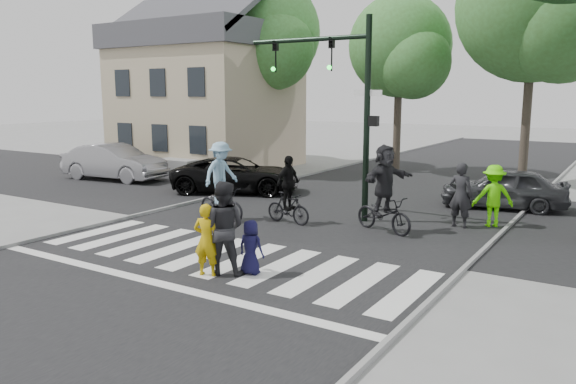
# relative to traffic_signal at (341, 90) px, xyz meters

# --- Properties ---
(ground) EXTENTS (120.00, 120.00, 0.00)m
(ground) POSITION_rel_traffic_signal_xyz_m (-0.35, -6.20, -3.90)
(ground) COLOR gray
(ground) RESTS_ON ground
(road_stem) EXTENTS (10.00, 70.00, 0.01)m
(road_stem) POSITION_rel_traffic_signal_xyz_m (-0.35, -1.20, -3.90)
(road_stem) COLOR black
(road_stem) RESTS_ON ground
(road_cross) EXTENTS (70.00, 10.00, 0.01)m
(road_cross) POSITION_rel_traffic_signal_xyz_m (-0.35, 1.80, -3.89)
(road_cross) COLOR black
(road_cross) RESTS_ON ground
(curb_left) EXTENTS (0.10, 70.00, 0.10)m
(curb_left) POSITION_rel_traffic_signal_xyz_m (-5.40, -1.20, -3.85)
(curb_left) COLOR gray
(curb_left) RESTS_ON ground
(curb_right) EXTENTS (0.10, 70.00, 0.10)m
(curb_right) POSITION_rel_traffic_signal_xyz_m (4.70, -1.20, -3.85)
(curb_right) COLOR gray
(curb_right) RESTS_ON ground
(crosswalk) EXTENTS (10.00, 3.85, 0.01)m
(crosswalk) POSITION_rel_traffic_signal_xyz_m (-0.35, -5.54, -3.89)
(crosswalk) COLOR silver
(crosswalk) RESTS_ON ground
(traffic_signal) EXTENTS (4.45, 0.29, 6.00)m
(traffic_signal) POSITION_rel_traffic_signal_xyz_m (0.00, 0.00, 0.00)
(traffic_signal) COLOR black
(traffic_signal) RESTS_ON ground
(bg_tree_0) EXTENTS (5.46, 5.20, 8.97)m
(bg_tree_0) POSITION_rel_traffic_signal_xyz_m (-14.09, 9.80, 2.24)
(bg_tree_0) COLOR brown
(bg_tree_0) RESTS_ON ground
(bg_tree_1) EXTENTS (6.09, 5.80, 9.80)m
(bg_tree_1) POSITION_rel_traffic_signal_xyz_m (-9.06, 9.28, 2.75)
(bg_tree_1) COLOR brown
(bg_tree_1) RESTS_ON ground
(bg_tree_2) EXTENTS (5.04, 4.80, 8.40)m
(bg_tree_2) POSITION_rel_traffic_signal_xyz_m (-2.11, 10.42, 1.88)
(bg_tree_2) COLOR brown
(bg_tree_2) RESTS_ON ground
(bg_tree_3) EXTENTS (6.30, 6.00, 10.20)m
(bg_tree_3) POSITION_rel_traffic_signal_xyz_m (3.95, 9.07, 3.04)
(bg_tree_3) COLOR brown
(bg_tree_3) RESTS_ON ground
(house) EXTENTS (8.40, 8.10, 8.82)m
(house) POSITION_rel_traffic_signal_xyz_m (-11.85, 7.78, -0.10)
(house) COLOR tan
(house) RESTS_ON ground
(pedestrian_woman) EXTENTS (0.65, 0.51, 1.55)m
(pedestrian_woman) POSITION_rel_traffic_signal_xyz_m (0.20, -6.47, -3.13)
(pedestrian_woman) COLOR gold
(pedestrian_woman) RESTS_ON ground
(pedestrian_child) EXTENTS (0.60, 0.42, 1.18)m
(pedestrian_child) POSITION_rel_traffic_signal_xyz_m (0.92, -5.90, -3.31)
(pedestrian_child) COLOR black
(pedestrian_child) RESTS_ON ground
(pedestrian_adult) EXTENTS (1.18, 1.07, 2.00)m
(pedestrian_adult) POSITION_rel_traffic_signal_xyz_m (0.41, -6.18, -2.90)
(pedestrian_adult) COLOR #232325
(pedestrian_adult) RESTS_ON ground
(cyclist_left) EXTENTS (1.95, 1.31, 2.37)m
(cyclist_left) POSITION_rel_traffic_signal_xyz_m (-2.94, -2.10, -2.87)
(cyclist_left) COLOR black
(cyclist_left) RESTS_ON ground
(cyclist_mid) EXTENTS (1.58, 0.98, 2.01)m
(cyclist_mid) POSITION_rel_traffic_signal_xyz_m (-0.94, -1.48, -3.07)
(cyclist_mid) COLOR black
(cyclist_mid) RESTS_ON ground
(cyclist_right) EXTENTS (2.03, 1.88, 2.43)m
(cyclist_right) POSITION_rel_traffic_signal_xyz_m (1.85, -0.93, -2.81)
(cyclist_right) COLOR black
(cyclist_right) RESTS_ON ground
(car_suv) EXTENTS (5.42, 4.14, 1.37)m
(car_suv) POSITION_rel_traffic_signal_xyz_m (-5.47, 1.95, -3.22)
(car_suv) COLOR black
(car_suv) RESTS_ON ground
(car_silver) EXTENTS (5.02, 2.27, 1.60)m
(car_silver) POSITION_rel_traffic_signal_xyz_m (-12.01, 1.60, -3.10)
(car_silver) COLOR gray
(car_silver) RESTS_ON ground
(car_grey) EXTENTS (4.25, 2.36, 1.37)m
(car_grey) POSITION_rel_traffic_signal_xyz_m (3.95, 4.21, -3.22)
(car_grey) COLOR #38393C
(car_grey) RESTS_ON ground
(bystander_hivis) EXTENTS (1.33, 1.13, 1.79)m
(bystander_hivis) POSITION_rel_traffic_signal_xyz_m (4.24, 1.34, -3.01)
(bystander_hivis) COLOR #5DFF06
(bystander_hivis) RESTS_ON ground
(bystander_dark) EXTENTS (0.73, 0.52, 1.88)m
(bystander_dark) POSITION_rel_traffic_signal_xyz_m (3.47, 0.72, -2.96)
(bystander_dark) COLOR #232325
(bystander_dark) RESTS_ON ground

